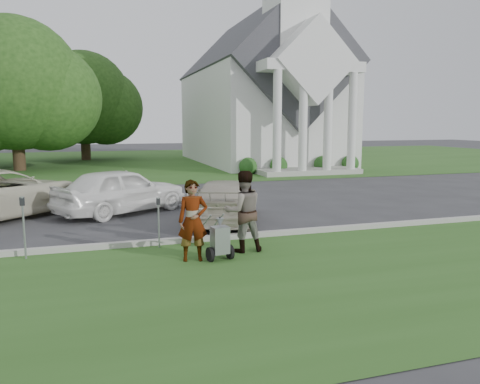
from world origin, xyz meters
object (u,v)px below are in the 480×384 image
tree_left (14,90)px  parking_meter_near (159,216)px  striping_cart (220,241)px  person_left (193,221)px  church (261,85)px  person_right (243,212)px  car_b (121,190)px  tree_back (83,102)px  parking_meter_far (23,220)px  car_a (0,193)px  car_c (225,201)px

tree_left → parking_meter_near: (6.08, -21.72, -4.31)m
striping_cart → person_left: size_ratio=0.65×
church → person_left: size_ratio=13.26×
person_right → car_b: person_right is taller
tree_back → car_b: (1.47, -24.80, -3.94)m
parking_meter_far → striping_cart: bearing=-18.5°
person_left → car_a: size_ratio=0.31×
striping_cart → car_b: 6.64m
tree_back → parking_meter_far: 30.05m
car_a → car_c: 7.35m
church → striping_cart: 26.77m
striping_cart → parking_meter_far: bearing=152.1°
tree_left → car_b: size_ratio=2.31×
person_right → parking_meter_near: bearing=-25.8°
church → car_c: bearing=-112.8°
person_right → striping_cart: bearing=37.1°
striping_cart → car_c: car_c is taller
tree_left → person_right: bearing=-70.6°
striping_cart → person_right: 1.04m
tree_back → car_b: size_ratio=2.09×
tree_back → car_a: tree_back is taller
car_c → car_a: bearing=-1.0°
tree_back → car_a: bearing=-95.5°
tree_left → parking_meter_near: 22.96m
tree_left → tree_back: 8.95m
parking_meter_far → car_c: size_ratio=0.32×
church → tree_back: bearing=152.2°
person_right → car_c: 3.48m
person_right → parking_meter_near: 2.11m
parking_meter_far → parking_meter_near: bearing=1.4°
church → striping_cart: (-9.77, -24.31, -5.49)m
church → car_b: 21.93m
person_left → car_c: size_ratio=0.40×
person_left → car_a: 8.28m
striping_cart → church: bearing=58.7°
tree_left → car_c: tree_left is taller
tree_back → parking_meter_near: 30.05m
car_a → car_c: bearing=-158.0°
striping_cart → parking_meter_far: 4.44m
parking_meter_far → car_c: (5.42, 2.56, -0.25)m
parking_meter_near → church: bearing=64.4°
parking_meter_far → car_b: (2.42, 4.99, -0.13)m
tree_back → person_left: tree_back is taller
tree_left → parking_meter_far: 22.40m
striping_cart → parking_meter_far: parking_meter_far is taller
tree_left → person_left: bearing=-73.9°
parking_meter_near → tree_left: bearing=105.6°
tree_left → striping_cart: size_ratio=8.99×
tree_left → person_right: size_ratio=5.47×
car_c → car_b: bearing=-17.8°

